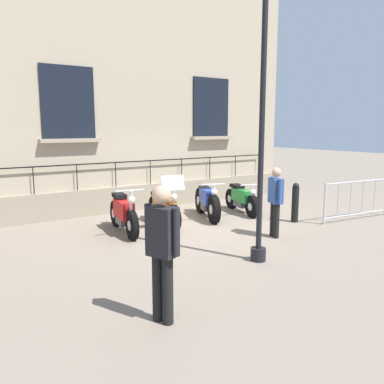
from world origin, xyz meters
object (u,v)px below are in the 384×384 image
bollard (295,202)px  motorcycle_red (124,214)px  pedestrian_walking (275,199)px  crowd_barrier (357,199)px  pedestrian_standing (162,246)px  motorcycle_orange (164,208)px  motorcycle_blue (207,202)px  motorcycle_green (242,199)px  lamppost (263,91)px

bollard → motorcycle_red: bearing=-110.4°
bollard → pedestrian_walking: 1.66m
crowd_barrier → pedestrian_standing: pedestrian_standing is taller
motorcycle_orange → crowd_barrier: (2.38, 4.49, 0.15)m
motorcycle_blue → crowd_barrier: crowd_barrier is taller
motorcycle_orange → pedestrian_walking: (2.35, 1.48, 0.45)m
motorcycle_orange → motorcycle_green: (0.05, 2.53, -0.02)m
motorcycle_orange → motorcycle_green: motorcycle_orange is taller
lamppost → bollard: bearing=120.1°
motorcycle_red → lamppost: (3.18, 1.24, 2.61)m
crowd_barrier → pedestrian_standing: size_ratio=1.35×
motorcycle_red → crowd_barrier: motorcycle_red is taller
pedestrian_standing → pedestrian_walking: 4.46m
motorcycle_orange → crowd_barrier: motorcycle_orange is taller
motorcycle_blue → bollard: 2.30m
motorcycle_orange → crowd_barrier: size_ratio=0.82×
bollard → lamppost: bearing=-59.9°
motorcycle_orange → pedestrian_standing: pedestrian_standing is taller
motorcycle_blue → pedestrian_standing: pedestrian_standing is taller
pedestrian_standing → pedestrian_walking: bearing=116.2°
lamppost → pedestrian_walking: 2.76m
motorcycle_blue → motorcycle_red: bearing=-87.0°
motorcycle_orange → pedestrian_standing: bearing=-30.2°
motorcycle_green → pedestrian_standing: 6.64m
motorcycle_red → pedestrian_walking: bearing=49.8°
motorcycle_red → motorcycle_blue: motorcycle_red is taller
crowd_barrier → pedestrian_standing: 7.28m
pedestrian_walking → pedestrian_standing: bearing=-63.8°
motorcycle_green → lamppost: size_ratio=0.36×
lamppost → crowd_barrier: 5.14m
crowd_barrier → bollard: (-0.74, -1.55, -0.05)m
bollard → pedestrian_standing: bearing=-63.9°
motorcycle_red → motorcycle_orange: 1.16m
motorcycle_green → pedestrian_walking: pedestrian_walking is taller
motorcycle_green → crowd_barrier: 3.05m
motorcycle_blue → crowd_barrier: (2.39, 3.15, 0.13)m
motorcycle_orange → crowd_barrier: bearing=62.0°
motorcycle_red → lamppost: bearing=21.3°
lamppost → pedestrian_walking: size_ratio=3.32×
motorcycle_blue → pedestrian_walking: (2.36, 0.14, 0.44)m
lamppost → motorcycle_green: bearing=143.1°
crowd_barrier → bollard: crowd_barrier is taller
motorcycle_blue → motorcycle_green: (0.05, 1.19, -0.04)m
motorcycle_green → bollard: bollard is taller
motorcycle_blue → lamppost: (3.31, -1.26, 2.61)m
crowd_barrier → bollard: size_ratio=2.29×
lamppost → pedestrian_walking: (-0.96, 1.40, -2.17)m
motorcycle_orange → motorcycle_red: bearing=-83.8°
crowd_barrier → lamppost: bearing=-78.2°
motorcycle_green → lamppost: lamppost is taller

